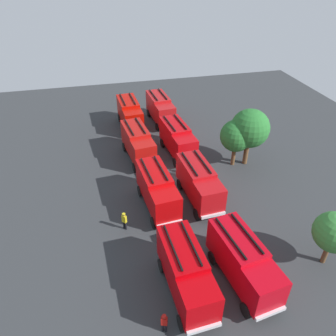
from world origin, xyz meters
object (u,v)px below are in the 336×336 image
at_px(tree_0, 236,136).
at_px(fire_truck_0, 130,113).
at_px(fire_truck_5, 178,138).
at_px(fire_truck_6, 199,182).
at_px(fire_truck_4, 160,108).
at_px(firefighter_1, 189,168).
at_px(firefighter_0, 164,323).
at_px(traffic_cone_0, 278,291).
at_px(fire_truck_2, 157,189).
at_px(fire_truck_1, 138,143).
at_px(fire_truck_3, 186,271).
at_px(fire_truck_7, 243,261).
at_px(tree_2, 334,232).
at_px(firefighter_2, 124,220).
at_px(tree_1, 250,129).

bearing_deg(tree_0, fire_truck_0, -140.40).
height_order(fire_truck_5, tree_0, tree_0).
height_order(fire_truck_0, fire_truck_6, same).
relative_size(fire_truck_4, firefighter_1, 4.45).
height_order(fire_truck_6, firefighter_0, fire_truck_6).
bearing_deg(traffic_cone_0, fire_truck_2, -150.88).
relative_size(fire_truck_1, fire_truck_3, 1.01).
bearing_deg(fire_truck_1, fire_truck_4, 146.38).
height_order(fire_truck_1, fire_truck_7, same).
distance_m(fire_truck_7, tree_2, 7.38).
distance_m(fire_truck_3, tree_2, 11.70).
height_order(fire_truck_0, fire_truck_4, same).
distance_m(fire_truck_2, fire_truck_4, 19.08).
relative_size(firefighter_2, tree_0, 0.33).
relative_size(tree_1, traffic_cone_0, 9.66).
distance_m(fire_truck_2, fire_truck_7, 10.78).
height_order(fire_truck_6, fire_truck_7, same).
height_order(fire_truck_2, tree_0, tree_0).
distance_m(firefighter_2, tree_2, 17.09).
distance_m(fire_truck_0, fire_truck_3, 27.65).
xyz_separation_m(fire_truck_4, tree_2, (28.40, 7.31, 1.17)).
bearing_deg(fire_truck_6, tree_1, 120.49).
relative_size(fire_truck_5, tree_1, 1.09).
xyz_separation_m(fire_truck_1, tree_2, (19.13, 12.06, 1.17)).
height_order(firefighter_0, firefighter_2, firefighter_2).
xyz_separation_m(firefighter_0, traffic_cone_0, (-0.72, 8.72, -0.64)).
bearing_deg(firefighter_0, fire_truck_5, -176.97).
xyz_separation_m(fire_truck_0, fire_truck_7, (27.74, 4.56, 0.00)).
relative_size(fire_truck_0, firefighter_0, 4.17).
bearing_deg(fire_truck_4, tree_1, 24.56).
xyz_separation_m(firefighter_0, firefighter_1, (-16.95, 6.78, -0.07)).
relative_size(fire_truck_6, firefighter_2, 4.00).
relative_size(fire_truck_4, firefighter_2, 4.01).
bearing_deg(fire_truck_4, fire_truck_5, -3.71).
xyz_separation_m(firefighter_1, tree_2, (14.34, 7.08, 2.40)).
relative_size(fire_truck_6, firefighter_1, 4.44).
xyz_separation_m(fire_truck_5, tree_0, (3.85, 5.75, 1.64)).
xyz_separation_m(fire_truck_5, firefighter_0, (21.62, -6.64, -1.16)).
bearing_deg(fire_truck_6, traffic_cone_0, 7.09).
xyz_separation_m(fire_truck_2, firefighter_0, (12.43, -2.20, -1.16)).
distance_m(fire_truck_3, firefighter_0, 3.65).
distance_m(fire_truck_0, fire_truck_2, 17.88).
distance_m(tree_0, traffic_cone_0, 17.77).
bearing_deg(fire_truck_6, fire_truck_7, -3.01).
height_order(fire_truck_0, fire_truck_7, same).
height_order(firefighter_1, tree_1, tree_1).
xyz_separation_m(fire_truck_2, fire_truck_6, (-0.13, 4.23, 0.00)).
bearing_deg(fire_truck_6, firefighter_0, -30.95).
height_order(firefighter_2, tree_2, tree_2).
bearing_deg(fire_truck_2, fire_truck_5, 149.08).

